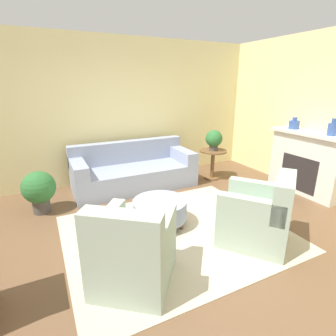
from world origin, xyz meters
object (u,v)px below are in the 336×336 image
(armchair_right, at_px, (258,217))
(ottoman_table, at_px, (160,209))
(vase_mantel_far, at_px, (332,129))
(potted_plant_on_side_table, at_px, (214,139))
(couch, at_px, (134,172))
(potted_plant_floor, at_px, (39,189))
(vase_mantel_near, at_px, (294,124))
(armchair_left, at_px, (133,253))
(side_table, at_px, (213,159))

(armchair_right, relative_size, ottoman_table, 1.41)
(vase_mantel_far, relative_size, potted_plant_on_side_table, 0.66)
(couch, distance_m, potted_plant_floor, 1.71)
(couch, relative_size, vase_mantel_near, 10.67)
(armchair_right, distance_m, vase_mantel_far, 2.18)
(armchair_left, xyz_separation_m, ottoman_table, (0.71, 0.91, -0.10))
(potted_plant_on_side_table, height_order, potted_plant_floor, potted_plant_on_side_table)
(ottoman_table, distance_m, side_table, 2.22)
(vase_mantel_near, xyz_separation_m, potted_plant_on_side_table, (-1.06, 0.99, -0.36))
(armchair_left, relative_size, vase_mantel_near, 5.00)
(ottoman_table, relative_size, vase_mantel_near, 3.54)
(armchair_right, relative_size, vase_mantel_far, 3.87)
(vase_mantel_near, bearing_deg, armchair_right, -148.20)
(armchair_left, xyz_separation_m, side_table, (2.52, 2.19, 0.06))
(armchair_left, bearing_deg, potted_plant_on_side_table, 41.08)
(couch, xyz_separation_m, armchair_left, (-0.88, -2.49, 0.06))
(side_table, bearing_deg, potted_plant_floor, -178.58)
(side_table, relative_size, potted_plant_on_side_table, 1.47)
(side_table, bearing_deg, armchair_left, -138.92)
(armchair_left, height_order, potted_plant_on_side_table, potted_plant_on_side_table)
(ottoman_table, distance_m, potted_plant_on_side_table, 2.30)
(armchair_left, xyz_separation_m, armchair_right, (1.64, -0.00, 0.00))
(armchair_left, distance_m, potted_plant_on_side_table, 3.37)
(armchair_left, relative_size, potted_plant_on_side_table, 2.55)
(armchair_left, xyz_separation_m, vase_mantel_far, (3.58, 0.49, 0.87))
(potted_plant_on_side_table, bearing_deg, vase_mantel_near, -43.03)
(armchair_left, xyz_separation_m, potted_plant_on_side_table, (2.52, 2.19, 0.49))
(armchair_left, height_order, potted_plant_floor, armchair_left)
(armchair_left, relative_size, vase_mantel_far, 3.87)
(vase_mantel_near, height_order, vase_mantel_far, vase_mantel_far)
(couch, height_order, ottoman_table, couch)
(potted_plant_on_side_table, bearing_deg, vase_mantel_far, -58.15)
(couch, distance_m, vase_mantel_far, 3.49)
(couch, distance_m, side_table, 1.67)
(vase_mantel_far, relative_size, potted_plant_floor, 0.41)
(armchair_left, distance_m, potted_plant_floor, 2.25)
(armchair_left, height_order, side_table, armchair_left)
(armchair_right, xyz_separation_m, ottoman_table, (-0.93, 0.91, -0.10))
(armchair_left, relative_size, armchair_right, 1.00)
(vase_mantel_far, bearing_deg, side_table, 121.85)
(couch, distance_m, armchair_right, 2.61)
(armchair_right, bearing_deg, potted_plant_floor, 138.92)
(vase_mantel_far, bearing_deg, potted_plant_on_side_table, 121.85)
(side_table, xyz_separation_m, vase_mantel_far, (1.06, -1.71, 0.81))
(armchair_right, distance_m, vase_mantel_near, 2.44)
(side_table, relative_size, vase_mantel_near, 2.88)
(armchair_right, height_order, potted_plant_on_side_table, potted_plant_on_side_table)
(armchair_right, height_order, vase_mantel_far, vase_mantel_far)
(side_table, relative_size, potted_plant_floor, 0.92)
(vase_mantel_far, height_order, potted_plant_floor, vase_mantel_far)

